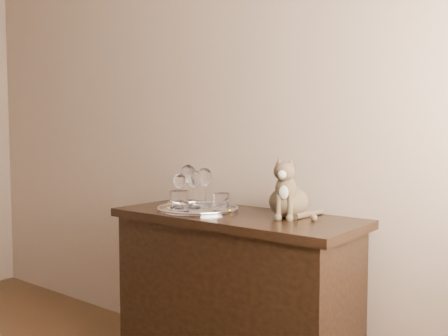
# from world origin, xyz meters

# --- Properties ---
(wall_back) EXTENTS (4.00, 0.10, 2.70)m
(wall_back) POSITION_xyz_m (0.00, 2.25, 1.35)
(wall_back) COLOR tan
(wall_back) RESTS_ON ground
(sideboard) EXTENTS (1.20, 0.50, 0.85)m
(sideboard) POSITION_xyz_m (0.60, 1.94, 0.42)
(sideboard) COLOR black
(sideboard) RESTS_ON ground
(tray) EXTENTS (0.40, 0.40, 0.01)m
(tray) POSITION_xyz_m (0.39, 1.91, 0.85)
(tray) COLOR silver
(tray) RESTS_ON sideboard
(wine_glass_a) EXTENTS (0.08, 0.08, 0.21)m
(wine_glass_a) POSITION_xyz_m (0.29, 1.96, 0.96)
(wine_glass_a) COLOR white
(wine_glass_a) RESTS_ON tray
(wine_glass_b) EXTENTS (0.08, 0.08, 0.20)m
(wine_glass_b) POSITION_xyz_m (0.38, 1.98, 0.96)
(wine_glass_b) COLOR white
(wine_glass_b) RESTS_ON tray
(wine_glass_c) EXTENTS (0.07, 0.07, 0.17)m
(wine_glass_c) POSITION_xyz_m (0.29, 1.89, 0.94)
(wine_glass_c) COLOR white
(wine_glass_c) RESTS_ON tray
(wine_glass_d) EXTENTS (0.07, 0.07, 0.19)m
(wine_glass_d) POSITION_xyz_m (0.36, 1.92, 0.95)
(wine_glass_d) COLOR silver
(wine_glass_d) RESTS_ON tray
(tumbler_b) EXTENTS (0.09, 0.09, 0.10)m
(tumbler_b) POSITION_xyz_m (0.39, 1.78, 0.91)
(tumbler_b) COLOR silver
(tumbler_b) RESTS_ON tray
(tumbler_c) EXTENTS (0.08, 0.08, 0.09)m
(tumbler_c) POSITION_xyz_m (0.53, 1.92, 0.90)
(tumbler_c) COLOR silver
(tumbler_c) RESTS_ON tray
(cat) EXTENTS (0.34, 0.33, 0.28)m
(cat) POSITION_xyz_m (0.84, 2.03, 0.99)
(cat) COLOR #4D402E
(cat) RESTS_ON sideboard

